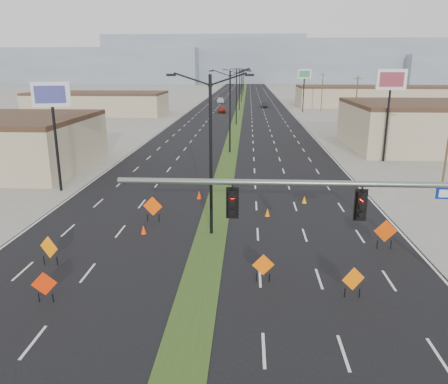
# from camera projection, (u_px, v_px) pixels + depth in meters

# --- Properties ---
(ground) EXTENTS (600.00, 600.00, 0.00)m
(ground) POSITION_uv_depth(u_px,v_px,m) (186.00, 348.00, 16.77)
(ground) COLOR gray
(ground) RESTS_ON ground
(road_surface) EXTENTS (25.00, 400.00, 0.02)m
(road_surface) POSITION_uv_depth(u_px,v_px,m) (240.00, 109.00, 112.75)
(road_surface) COLOR black
(road_surface) RESTS_ON ground
(median_strip) EXTENTS (2.00, 400.00, 0.04)m
(median_strip) POSITION_uv_depth(u_px,v_px,m) (240.00, 109.00, 112.75)
(median_strip) COLOR #254318
(median_strip) RESTS_ON ground
(building_sw_far) EXTENTS (30.00, 14.00, 4.50)m
(building_sw_far) POSITION_uv_depth(u_px,v_px,m) (98.00, 104.00, 99.44)
(building_sw_far) COLOR tan
(building_sw_far) RESTS_ON ground
(building_se_far) EXTENTS (44.00, 16.00, 5.00)m
(building_se_far) POSITION_uv_depth(u_px,v_px,m) (379.00, 97.00, 119.63)
(building_se_far) COLOR tan
(building_se_far) RESTS_ON ground
(mesa_west) EXTENTS (180.00, 50.00, 22.00)m
(mesa_west) POSITION_uv_depth(u_px,v_px,m) (65.00, 66.00, 288.89)
(mesa_west) COLOR gray
(mesa_west) RESTS_ON ground
(mesa_center) EXTENTS (220.00, 50.00, 28.00)m
(mesa_center) POSITION_uv_depth(u_px,v_px,m) (304.00, 62.00, 298.73)
(mesa_center) COLOR gray
(mesa_center) RESTS_ON ground
(mesa_backdrop) EXTENTS (140.00, 50.00, 32.00)m
(mesa_backdrop) POSITION_uv_depth(u_px,v_px,m) (205.00, 59.00, 321.11)
(mesa_backdrop) COLOR gray
(mesa_backdrop) RESTS_ON ground
(signal_mast) EXTENTS (16.30, 0.60, 8.00)m
(signal_mast) POSITION_uv_depth(u_px,v_px,m) (409.00, 217.00, 16.91)
(signal_mast) COLOR slate
(signal_mast) RESTS_ON ground
(streetlight_0) EXTENTS (5.15, 0.24, 10.02)m
(streetlight_0) POSITION_uv_depth(u_px,v_px,m) (211.00, 151.00, 26.79)
(streetlight_0) COLOR black
(streetlight_0) RESTS_ON ground
(streetlight_1) EXTENTS (5.15, 0.24, 10.02)m
(streetlight_1) POSITION_uv_depth(u_px,v_px,m) (230.00, 109.00, 53.67)
(streetlight_1) COLOR black
(streetlight_1) RESTS_ON ground
(streetlight_2) EXTENTS (5.15, 0.24, 10.02)m
(streetlight_2) POSITION_uv_depth(u_px,v_px,m) (236.00, 95.00, 80.54)
(streetlight_2) COLOR black
(streetlight_2) RESTS_ON ground
(streetlight_3) EXTENTS (5.15, 0.24, 10.02)m
(streetlight_3) POSITION_uv_depth(u_px,v_px,m) (240.00, 88.00, 107.42)
(streetlight_3) COLOR black
(streetlight_3) RESTS_ON ground
(streetlight_4) EXTENTS (5.15, 0.24, 10.02)m
(streetlight_4) POSITION_uv_depth(u_px,v_px,m) (242.00, 84.00, 134.29)
(streetlight_4) COLOR black
(streetlight_4) RESTS_ON ground
(streetlight_5) EXTENTS (5.15, 0.24, 10.02)m
(streetlight_5) POSITION_uv_depth(u_px,v_px,m) (243.00, 81.00, 161.17)
(streetlight_5) COLOR black
(streetlight_5) RESTS_ON ground
(streetlight_6) EXTENTS (5.15, 0.24, 10.02)m
(streetlight_6) POSITION_uv_depth(u_px,v_px,m) (244.00, 79.00, 188.04)
(streetlight_6) COLOR black
(streetlight_6) RESTS_ON ground
(utility_pole_1) EXTENTS (1.60, 0.20, 9.00)m
(utility_pole_1) POSITION_uv_depth(u_px,v_px,m) (356.00, 103.00, 72.00)
(utility_pole_1) COLOR #4C3823
(utility_pole_1) RESTS_ON ground
(utility_pole_2) EXTENTS (1.60, 0.20, 9.00)m
(utility_pole_2) POSITION_uv_depth(u_px,v_px,m) (322.00, 92.00, 105.60)
(utility_pole_2) COLOR #4C3823
(utility_pole_2) RESTS_ON ground
(utility_pole_3) EXTENTS (1.60, 0.20, 9.00)m
(utility_pole_3) POSITION_uv_depth(u_px,v_px,m) (304.00, 86.00, 139.19)
(utility_pole_3) COLOR #4C3823
(utility_pole_3) RESTS_ON ground
(car_left) EXTENTS (2.16, 4.36, 1.43)m
(car_left) POSITION_uv_depth(u_px,v_px,m) (222.00, 110.00, 103.39)
(car_left) COLOR maroon
(car_left) RESTS_ON ground
(car_mid) EXTENTS (1.70, 4.22, 1.36)m
(car_mid) POSITION_uv_depth(u_px,v_px,m) (264.00, 105.00, 116.86)
(car_mid) COLOR black
(car_mid) RESTS_ON ground
(car_far) EXTENTS (2.52, 5.40, 1.52)m
(car_far) POSITION_uv_depth(u_px,v_px,m) (220.00, 101.00, 130.92)
(car_far) COLOR silver
(car_far) RESTS_ON ground
(construction_sign_0) EXTENTS (1.17, 0.54, 1.68)m
(construction_sign_0) POSITION_uv_depth(u_px,v_px,m) (49.00, 248.00, 23.51)
(construction_sign_0) COLOR orange
(construction_sign_0) RESTS_ON ground
(construction_sign_1) EXTENTS (1.12, 0.30, 1.52)m
(construction_sign_1) POSITION_uv_depth(u_px,v_px,m) (44.00, 285.00, 19.77)
(construction_sign_1) COLOR red
(construction_sign_1) RESTS_ON ground
(construction_sign_2) EXTENTS (1.37, 0.20, 1.83)m
(construction_sign_2) POSITION_uv_depth(u_px,v_px,m) (153.00, 207.00, 30.15)
(construction_sign_2) COLOR #FF4B05
(construction_sign_2) RESTS_ON ground
(construction_sign_3) EXTENTS (1.11, 0.16, 1.48)m
(construction_sign_3) POSITION_uv_depth(u_px,v_px,m) (263.00, 266.00, 21.71)
(construction_sign_3) COLOR #FF6405
(construction_sign_3) RESTS_ON ground
(construction_sign_4) EXTENTS (1.38, 0.12, 1.83)m
(construction_sign_4) POSITION_uv_depth(u_px,v_px,m) (385.00, 232.00, 25.58)
(construction_sign_4) COLOR #D63E04
(construction_sign_4) RESTS_ON ground
(construction_sign_5) EXTENTS (1.11, 0.41, 1.55)m
(construction_sign_5) POSITION_uv_depth(u_px,v_px,m) (353.00, 280.00, 20.18)
(construction_sign_5) COLOR #FF6F05
(construction_sign_5) RESTS_ON ground
(cone_0) EXTENTS (0.47, 0.47, 0.61)m
(cone_0) POSITION_uv_depth(u_px,v_px,m) (144.00, 230.00, 28.13)
(cone_0) COLOR #F73905
(cone_0) RESTS_ON ground
(cone_1) EXTENTS (0.44, 0.44, 0.61)m
(cone_1) POSITION_uv_depth(u_px,v_px,m) (267.00, 212.00, 31.45)
(cone_1) COLOR orange
(cone_1) RESTS_ON ground
(cone_2) EXTENTS (0.47, 0.47, 0.62)m
(cone_2) POSITION_uv_depth(u_px,v_px,m) (304.00, 200.00, 34.50)
(cone_2) COLOR orange
(cone_2) RESTS_ON ground
(cone_3) EXTENTS (0.47, 0.47, 0.69)m
(cone_3) POSITION_uv_depth(u_px,v_px,m) (199.00, 195.00, 35.65)
(cone_3) COLOR red
(cone_3) RESTS_ON ground
(pole_sign_west) EXTENTS (2.97, 1.29, 9.24)m
(pole_sign_west) POSITION_uv_depth(u_px,v_px,m) (52.00, 103.00, 36.11)
(pole_sign_west) COLOR black
(pole_sign_west) RESTS_ON ground
(pole_sign_east_near) EXTENTS (3.35, 0.65, 10.21)m
(pole_sign_east_near) POSITION_uv_depth(u_px,v_px,m) (391.00, 86.00, 47.75)
(pole_sign_east_near) COLOR black
(pole_sign_east_near) RESTS_ON ground
(pole_sign_east_far) EXTENTS (3.26, 0.81, 9.95)m
(pole_sign_east_far) POSITION_uv_depth(u_px,v_px,m) (304.00, 77.00, 103.13)
(pole_sign_east_far) COLOR black
(pole_sign_east_far) RESTS_ON ground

